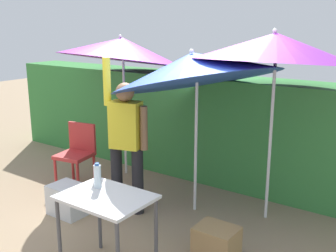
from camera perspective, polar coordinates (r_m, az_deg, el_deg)
The scene contains 11 objects.
ground_plane at distance 4.92m, azimuth -2.06°, elevation -13.22°, with size 24.00×24.00×0.00m, color #9E8466.
hedge_row at distance 5.99m, azimuth 7.62°, elevation -0.48°, with size 8.00×0.70×1.52m, color #38843D.
umbrella_rainbow at distance 6.04m, azimuth -6.46°, elevation 10.60°, with size 1.85×1.87×2.23m.
umbrella_orange at distance 4.71m, azimuth 3.68°, elevation 8.13°, with size 2.03×1.98×2.25m.
umbrella_yellow at distance 4.65m, azimuth 14.68°, elevation 10.50°, with size 1.81×1.83×2.25m.
person_vendor at distance 4.88m, azimuth -5.86°, elevation -1.72°, with size 0.55×0.31×1.88m.
chair_plastic at distance 5.92m, azimuth -12.51°, elevation -3.41°, with size 0.51×0.51×0.89m.
cooler_box at distance 5.18m, azimuth -13.70°, elevation -9.94°, with size 0.45×0.35×0.37m, color silver.
crate_cardboard at distance 4.17m, azimuth 6.75°, elevation -16.00°, with size 0.40×0.32×0.35m, color #9E7A4C.
folding_table at distance 3.79m, azimuth -8.57°, elevation -10.89°, with size 0.80×0.60×0.77m.
bottle_water at distance 3.90m, azimuth -9.79°, elevation -6.88°, with size 0.07×0.07×0.24m.
Camera 1 is at (2.65, -3.47, 2.27)m, focal length 43.76 mm.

